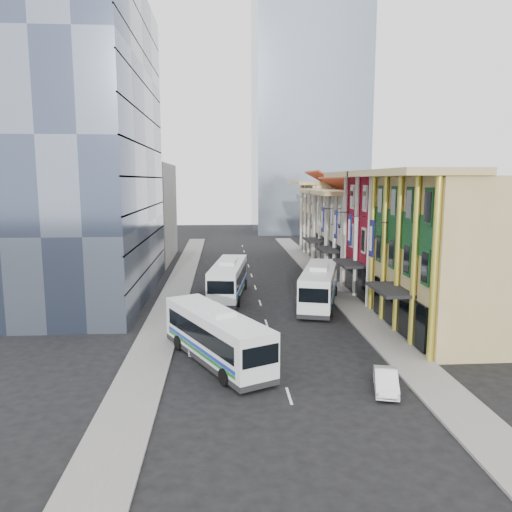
{
  "coord_description": "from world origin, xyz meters",
  "views": [
    {
      "loc": [
        -3.57,
        -31.69,
        11.73
      ],
      "look_at": [
        -0.17,
        18.28,
        4.07
      ],
      "focal_mm": 35.0,
      "sensor_mm": 36.0,
      "label": 1
    }
  ],
  "objects": [
    {
      "name": "sidewalk_right",
      "position": [
        8.5,
        22.0,
        0.07
      ],
      "size": [
        3.0,
        90.0,
        0.15
      ],
      "primitive_type": "cube",
      "color": "slate",
      "rests_on": "ground"
    },
    {
      "name": "bus_left_far",
      "position": [
        -2.99,
        17.67,
        1.92
      ],
      "size": [
        4.36,
        12.25,
        3.84
      ],
      "primitive_type": null,
      "rotation": [
        0.0,
        0.0,
        -0.13
      ],
      "color": "white",
      "rests_on": "ground"
    },
    {
      "name": "shophouse_tan",
      "position": [
        14.0,
        5.0,
        6.0
      ],
      "size": [
        8.0,
        14.0,
        12.0
      ],
      "primitive_type": "cube",
      "color": "tan",
      "rests_on": "ground"
    },
    {
      "name": "ground",
      "position": [
        0.0,
        0.0,
        0.0
      ],
      "size": [
        200.0,
        200.0,
        0.0
      ],
      "primitive_type": "plane",
      "color": "black",
      "rests_on": "ground"
    },
    {
      "name": "sedan_left",
      "position": [
        -5.01,
        1.66,
        0.59
      ],
      "size": [
        2.07,
        3.7,
        1.19
      ],
      "primitive_type": "imported",
      "rotation": [
        0.0,
        0.0,
        -0.2
      ],
      "color": "silver",
      "rests_on": "ground"
    },
    {
      "name": "office_block_far",
      "position": [
        -16.0,
        42.0,
        7.0
      ],
      "size": [
        10.0,
        18.0,
        14.0
      ],
      "primitive_type": "cube",
      "color": "gray",
      "rests_on": "ground"
    },
    {
      "name": "bus_right",
      "position": [
        5.5,
        13.79,
        1.95
      ],
      "size": [
        6.0,
        12.46,
        3.89
      ],
      "primitive_type": null,
      "rotation": [
        0.0,
        0.0,
        -0.27
      ],
      "color": "white",
      "rests_on": "ground"
    },
    {
      "name": "shophouse_cream_far",
      "position": [
        14.0,
        46.0,
        5.5
      ],
      "size": [
        8.0,
        12.0,
        11.0
      ],
      "primitive_type": "cube",
      "color": "white",
      "rests_on": "ground"
    },
    {
      "name": "office_tower",
      "position": [
        -17.0,
        19.0,
        15.0
      ],
      "size": [
        12.0,
        26.0,
        30.0
      ],
      "primitive_type": "cube",
      "color": "#3B455D",
      "rests_on": "ground"
    },
    {
      "name": "shophouse_red",
      "position": [
        14.0,
        17.0,
        6.0
      ],
      "size": [
        8.0,
        10.0,
        12.0
      ],
      "primitive_type": "cube",
      "color": "maroon",
      "rests_on": "ground"
    },
    {
      "name": "shophouse_cream_mid",
      "position": [
        14.0,
        35.5,
        5.0
      ],
      "size": [
        8.0,
        9.0,
        10.0
      ],
      "primitive_type": "cube",
      "color": "white",
      "rests_on": "ground"
    },
    {
      "name": "sidewalk_left",
      "position": [
        -8.5,
        22.0,
        0.07
      ],
      "size": [
        3.0,
        90.0,
        0.15
      ],
      "primitive_type": "cube",
      "color": "slate",
      "rests_on": "ground"
    },
    {
      "name": "shophouse_cream_near",
      "position": [
        14.0,
        26.5,
        5.0
      ],
      "size": [
        8.0,
        9.0,
        10.0
      ],
      "primitive_type": "cube",
      "color": "white",
      "rests_on": "ground"
    },
    {
      "name": "sedan_right",
      "position": [
        5.5,
        -5.71,
        0.59
      ],
      "size": [
        2.1,
        3.78,
        1.18
      ],
      "primitive_type": "imported",
      "rotation": [
        0.0,
        0.0,
        -0.25
      ],
      "color": "white",
      "rests_on": "ground"
    },
    {
      "name": "bus_left_near",
      "position": [
        -4.05,
        -0.47,
        1.82
      ],
      "size": [
        7.45,
        11.37,
        3.65
      ],
      "primitive_type": null,
      "rotation": [
        0.0,
        0.0,
        0.46
      ],
      "color": "silver",
      "rests_on": "ground"
    }
  ]
}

